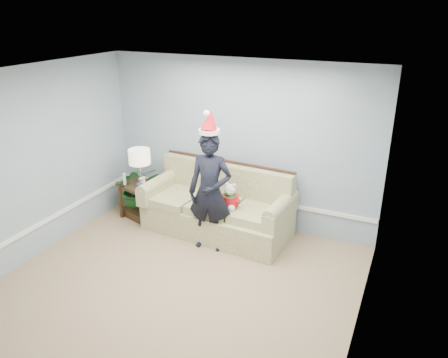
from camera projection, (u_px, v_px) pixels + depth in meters
room_shell at (152, 205)px, 4.85m from camera, size 4.54×5.04×2.74m
wainscot_trim at (133, 215)px, 6.63m from camera, size 4.49×4.99×0.06m
sofa at (218, 209)px, 6.97m from camera, size 2.37×1.15×1.08m
side_table at (140, 203)px, 7.53m from camera, size 0.74×0.68×0.59m
table_lamp at (140, 158)px, 7.15m from camera, size 0.36×0.36×0.64m
candle_pair at (134, 181)px, 7.26m from camera, size 0.45×0.05×0.20m
houseplant at (138, 188)px, 7.68m from camera, size 1.00×1.00×0.84m
man at (210, 192)px, 6.32m from camera, size 0.70×0.50×1.79m
santa_hat at (210, 123)px, 5.95m from camera, size 0.30×0.34×0.35m
teddy_bear at (230, 199)px, 6.53m from camera, size 0.26×0.29×0.41m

